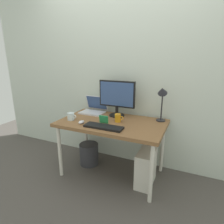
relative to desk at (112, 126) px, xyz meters
name	(u,v)px	position (x,y,z in m)	size (l,w,h in m)	color
ground_plane	(112,173)	(0.00, 0.00, -0.65)	(6.00, 6.00, 0.00)	#4C4742
back_wall	(125,69)	(0.00, 0.43, 0.65)	(4.40, 0.04, 2.60)	silver
desk	(112,126)	(0.00, 0.00, 0.00)	(1.26, 0.74, 0.71)	brown
monitor	(117,96)	(-0.04, 0.24, 0.32)	(0.48, 0.20, 0.46)	black
laptop	(94,108)	(-0.39, 0.26, 0.12)	(0.32, 0.29, 0.22)	silver
desk_lamp	(162,96)	(0.53, 0.24, 0.38)	(0.11, 0.16, 0.44)	#232328
keyboard	(104,127)	(0.00, -0.23, 0.08)	(0.44, 0.14, 0.02)	black
mouse	(81,122)	(-0.30, -0.21, 0.08)	(0.06, 0.09, 0.03)	silver
coffee_mug	(118,118)	(0.07, 0.02, 0.11)	(0.11, 0.07, 0.10)	orange
glass_cup	(71,116)	(-0.48, -0.15, 0.11)	(0.12, 0.08, 0.09)	silver
photo_frame	(104,119)	(-0.06, -0.09, 0.11)	(0.11, 0.02, 0.09)	#268C4C
computer_tower	(146,168)	(0.45, -0.03, -0.44)	(0.18, 0.36, 0.42)	silver
wastebasket	(89,154)	(-0.39, 0.07, -0.50)	(0.26, 0.26, 0.30)	#333338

